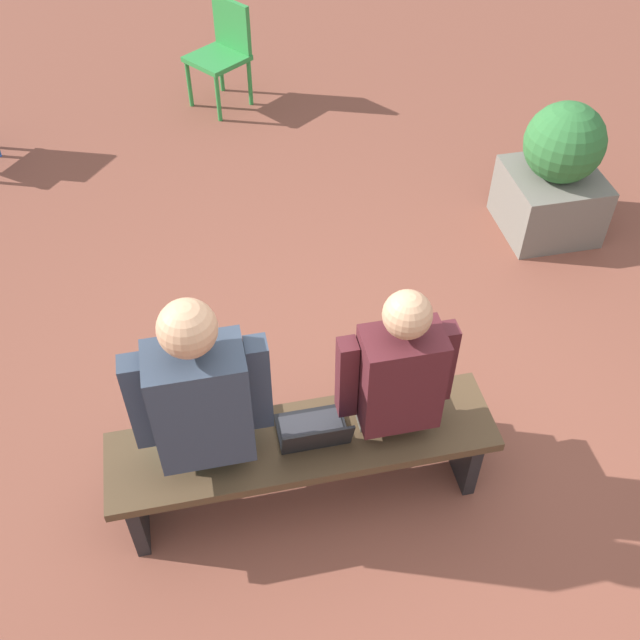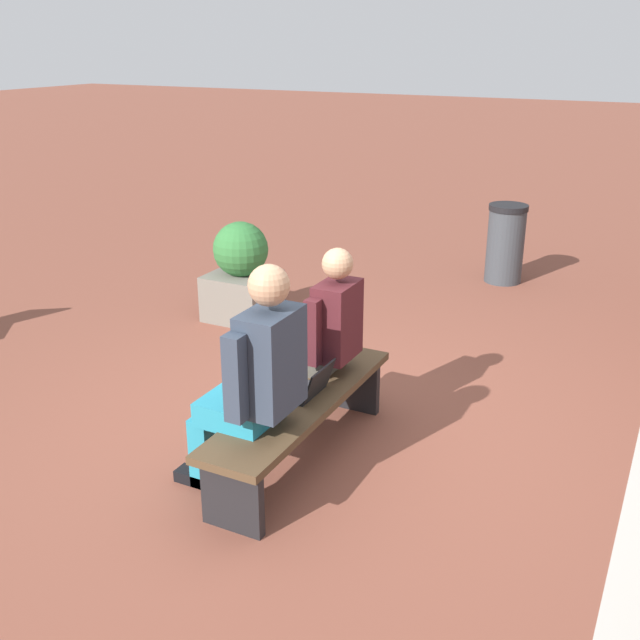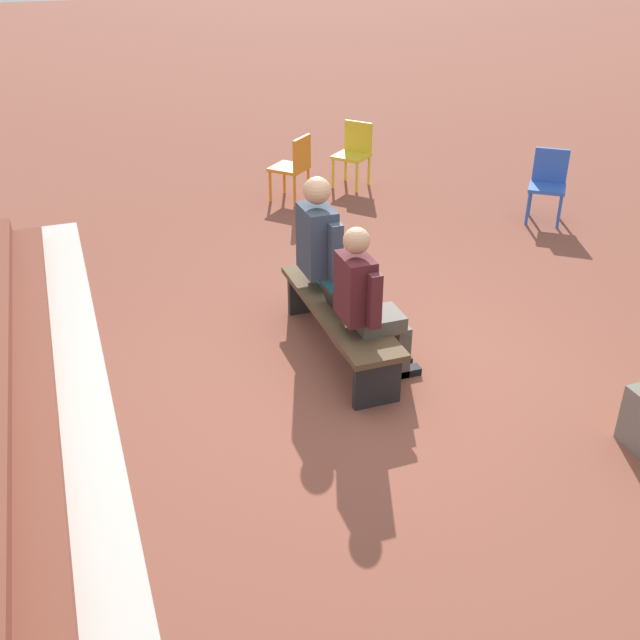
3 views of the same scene
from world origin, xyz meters
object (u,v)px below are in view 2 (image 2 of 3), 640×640
object	(u,v)px
laptop	(307,387)
litter_bin	(505,243)
person_adult	(254,377)
bench	(302,411)
person_student	(323,335)
planter	(242,274)

from	to	relation	value
laptop	litter_bin	distance (m)	4.27
litter_bin	person_adult	bearing A→B (deg)	-3.35
bench	laptop	size ratio (longest dim) A/B	5.62
bench	person_student	distance (m)	0.55
planter	person_adult	bearing A→B (deg)	34.16
planter	person_student	bearing A→B (deg)	46.06
bench	laptop	distance (m)	0.15
bench	planter	world-z (taller)	planter
person_student	person_adult	bearing A→B (deg)	-0.47
bench	person_student	size ratio (longest dim) A/B	1.38
laptop	planter	bearing A→B (deg)	-138.59
person_adult	planter	xyz separation A→B (m)	(-2.47, -1.68, -0.32)
bench	person_adult	xyz separation A→B (m)	(0.42, -0.07, 0.40)
person_adult	laptop	bearing A→B (deg)	169.91
person_student	laptop	bearing A→B (deg)	11.69
planter	bench	bearing A→B (deg)	40.53
person_student	laptop	size ratio (longest dim) A/B	4.09
person_student	litter_bin	bearing A→B (deg)	176.02
person_student	planter	xyz separation A→B (m)	(-1.62, -1.68, -0.27)
person_adult	planter	bearing A→B (deg)	-145.84
person_student	litter_bin	distance (m)	3.91
person_adult	planter	size ratio (longest dim) A/B	1.52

